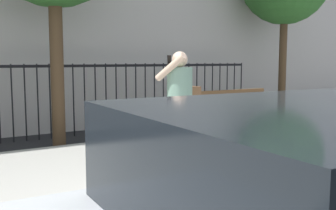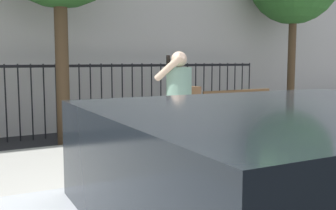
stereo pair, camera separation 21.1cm
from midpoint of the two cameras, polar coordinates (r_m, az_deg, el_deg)
sidewalk at (r=5.38m, az=-11.35°, el=-11.00°), size 28.00×4.40×0.15m
iron_fence at (r=8.76m, az=-19.00°, el=1.77°), size 12.03×0.04×1.60m
pedestrian_on_phone at (r=5.42m, az=2.86°, el=0.32°), size 0.71×0.53×1.64m
street_bench at (r=8.05m, az=10.03°, el=-1.01°), size 1.60×0.45×0.95m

